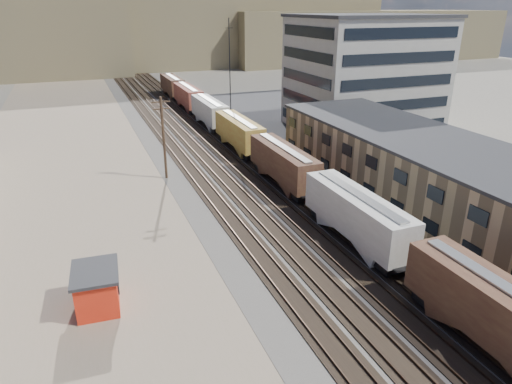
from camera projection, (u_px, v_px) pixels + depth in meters
name	position (u px, v px, depth m)	size (l,w,h in m)	color
ballast_bed	(214.00, 152.00, 65.83)	(18.00, 200.00, 0.06)	#4C4742
dirt_yard	(67.00, 197.00, 50.38)	(24.00, 180.00, 0.03)	gray
asphalt_lot	(406.00, 165.00, 60.47)	(26.00, 120.00, 0.04)	#232326
rail_tracks	(211.00, 152.00, 65.61)	(11.40, 200.00, 0.24)	black
freight_train	(259.00, 145.00, 59.41)	(3.00, 119.74, 4.46)	black
warehouse	(418.00, 169.00, 48.09)	(12.40, 40.40, 7.25)	tan
office_tower	(364.00, 73.00, 76.17)	(22.60, 18.60, 18.45)	#9E998E
utility_pole_north	(164.00, 136.00, 54.04)	(2.20, 0.32, 10.00)	#382619
radio_mast	(230.00, 77.00, 73.04)	(1.20, 0.16, 18.00)	black
hills_north	(117.00, 23.00, 161.96)	(265.00, 80.00, 32.00)	brown
maintenance_shed	(97.00, 288.00, 31.55)	(3.41, 4.26, 2.96)	red
parked_car_blue	(331.00, 123.00, 79.25)	(2.33, 5.06, 1.41)	#161B50
parked_car_far	(446.00, 144.00, 67.07)	(1.92, 4.76, 1.62)	silver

